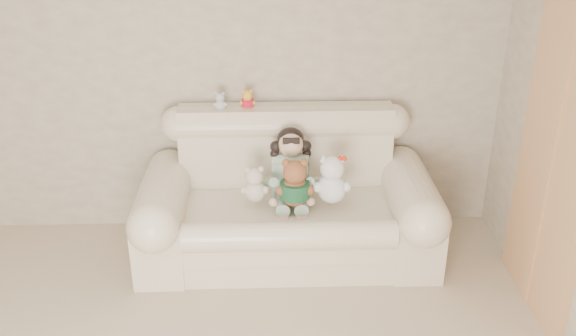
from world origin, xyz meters
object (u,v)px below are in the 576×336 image
Objects in this scene: white_cat at (332,174)px; cream_teddy at (255,181)px; seated_child at (291,165)px; sofa at (287,192)px; brown_teddy at (295,178)px.

white_cat is 0.53m from cream_teddy.
white_cat is at bearing -28.22° from seated_child.
sofa is 3.85× the size of seated_child.
brown_teddy is 0.26m from white_cat.
seated_child is 0.34m from white_cat.
seated_child is (0.03, 0.08, 0.18)m from sofa.
seated_child is 1.35× the size of brown_teddy.
seated_child is at bearing 72.23° from sofa.
seated_child is 0.31m from cream_teddy.
sofa is at bearing 98.83° from brown_teddy.
brown_teddy is (0.04, -0.16, 0.19)m from sofa.
seated_child reaches higher than brown_teddy.
sofa reaches higher than cream_teddy.
seated_child is 0.24m from brown_teddy.
sofa is at bearing 179.84° from white_cat.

